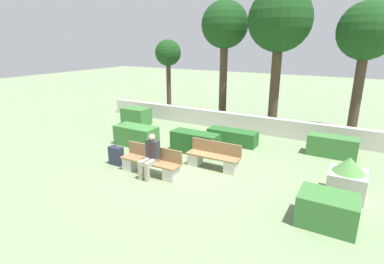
# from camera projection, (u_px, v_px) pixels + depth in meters

# --- Properties ---
(ground_plane) EXTENTS (60.00, 60.00, 0.00)m
(ground_plane) POSITION_uv_depth(u_px,v_px,m) (189.00, 162.00, 10.07)
(ground_plane) COLOR gray
(perimeter_wall) EXTENTS (14.42, 0.30, 0.76)m
(perimeter_wall) POSITION_uv_depth(u_px,v_px,m) (238.00, 122.00, 13.60)
(perimeter_wall) COLOR beige
(perimeter_wall) RESTS_ON ground_plane
(bench_front) EXTENTS (2.00, 0.48, 0.83)m
(bench_front) POSITION_uv_depth(u_px,v_px,m) (151.00, 164.00, 9.10)
(bench_front) COLOR #937047
(bench_front) RESTS_ON ground_plane
(bench_left_side) EXTENTS (1.73, 0.48, 0.83)m
(bench_left_side) POSITION_uv_depth(u_px,v_px,m) (213.00, 158.00, 9.53)
(bench_left_side) COLOR #937047
(bench_left_side) RESTS_ON ground_plane
(person_seated_man) EXTENTS (0.38, 0.64, 1.30)m
(person_seated_man) POSITION_uv_depth(u_px,v_px,m) (150.00, 154.00, 8.82)
(person_seated_man) COLOR #B2A893
(person_seated_man) RESTS_ON ground_plane
(hedge_block_near_left) EXTENTS (1.67, 0.79, 0.76)m
(hedge_block_near_left) POSITION_uv_depth(u_px,v_px,m) (136.00, 136.00, 11.61)
(hedge_block_near_left) COLOR #3D7A38
(hedge_block_near_left) RESTS_ON ground_plane
(hedge_block_near_right) EXTENTS (1.22, 0.89, 0.72)m
(hedge_block_near_right) POSITION_uv_depth(u_px,v_px,m) (327.00, 210.00, 6.54)
(hedge_block_near_right) COLOR #3D7A38
(hedge_block_near_right) RESTS_ON ground_plane
(hedge_block_mid_left) EXTENTS (1.27, 0.86, 0.81)m
(hedge_block_mid_left) POSITION_uv_depth(u_px,v_px,m) (136.00, 116.00, 14.54)
(hedge_block_mid_left) COLOR #3D7A38
(hedge_block_mid_left) RESTS_ON ground_plane
(hedge_block_mid_right) EXTENTS (1.76, 0.63, 0.77)m
(hedge_block_mid_right) POSITION_uv_depth(u_px,v_px,m) (195.00, 143.00, 10.81)
(hedge_block_mid_right) COLOR #235623
(hedge_block_mid_right) RESTS_ON ground_plane
(hedge_block_far_left) EXTENTS (1.63, 0.61, 0.73)m
(hedge_block_far_left) POSITION_uv_depth(u_px,v_px,m) (332.00, 146.00, 10.49)
(hedge_block_far_left) COLOR #3D7A38
(hedge_block_far_left) RESTS_ON ground_plane
(hedge_block_far_right) EXTENTS (1.95, 0.65, 0.56)m
(hedge_block_far_right) POSITION_uv_depth(u_px,v_px,m) (232.00, 137.00, 11.80)
(hedge_block_far_right) COLOR #286028
(hedge_block_far_right) RESTS_ON ground_plane
(planter_corner_left) EXTENTS (0.90, 0.90, 1.09)m
(planter_corner_left) POSITION_uv_depth(u_px,v_px,m) (347.00, 178.00, 7.70)
(planter_corner_left) COLOR beige
(planter_corner_left) RESTS_ON ground_plane
(suitcase) EXTENTS (0.47, 0.25, 0.81)m
(suitcase) POSITION_uv_depth(u_px,v_px,m) (116.00, 156.00, 9.79)
(suitcase) COLOR #282D42
(suitcase) RESTS_ON ground_plane
(tree_leftmost) EXTENTS (1.37, 1.37, 4.00)m
(tree_leftmost) POSITION_uv_depth(u_px,v_px,m) (168.00, 55.00, 15.86)
(tree_leftmost) COLOR #473828
(tree_leftmost) RESTS_ON ground_plane
(tree_center_left) EXTENTS (2.27, 2.27, 5.81)m
(tree_center_left) POSITION_uv_depth(u_px,v_px,m) (225.00, 27.00, 14.48)
(tree_center_left) COLOR #473828
(tree_center_left) RESTS_ON ground_plane
(tree_center_right) EXTENTS (2.77, 2.77, 6.18)m
(tree_center_right) POSITION_uv_depth(u_px,v_px,m) (280.00, 22.00, 12.91)
(tree_center_right) COLOR #473828
(tree_center_right) RESTS_ON ground_plane
(tree_rightmost) EXTENTS (2.30, 2.30, 5.45)m
(tree_rightmost) POSITION_uv_depth(u_px,v_px,m) (367.00, 34.00, 11.88)
(tree_rightmost) COLOR #473828
(tree_rightmost) RESTS_ON ground_plane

